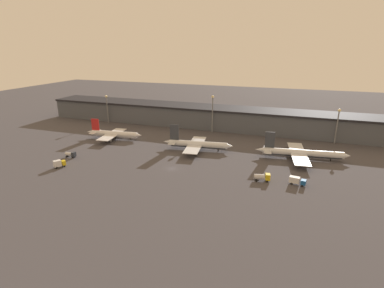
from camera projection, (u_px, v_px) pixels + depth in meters
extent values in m
plane|color=#423F44|center=(172.00, 169.00, 138.22)|extent=(600.00, 600.00, 0.00)
cube|color=#4C515B|center=(215.00, 118.00, 205.90)|extent=(251.49, 20.89, 13.10)
cube|color=black|center=(216.00, 108.00, 203.66)|extent=(251.49, 22.89, 1.20)
cylinder|color=silver|center=(114.00, 134.00, 181.07)|extent=(28.95, 7.18, 3.42)
cylinder|color=silver|center=(114.00, 135.00, 181.26)|extent=(27.46, 6.48, 2.91)
cone|color=silver|center=(138.00, 135.00, 178.13)|extent=(4.50, 3.77, 3.25)
cone|color=silver|center=(91.00, 132.00, 183.96)|extent=(5.47, 3.56, 2.91)
cube|color=red|center=(95.00, 124.00, 181.74)|extent=(4.81, 1.03, 7.03)
cube|color=silver|center=(95.00, 132.00, 183.32)|extent=(4.65, 9.89, 0.24)
cube|color=silver|center=(112.00, 134.00, 181.48)|extent=(10.95, 27.23, 0.36)
cylinder|color=gray|center=(119.00, 133.00, 188.58)|extent=(3.98, 2.36, 1.88)
cylinder|color=gray|center=(108.00, 140.00, 174.80)|extent=(3.98, 2.36, 1.88)
cylinder|color=black|center=(130.00, 139.00, 179.93)|extent=(0.50, 0.50, 1.54)
cylinder|color=black|center=(114.00, 137.00, 183.40)|extent=(0.50, 0.50, 1.54)
cylinder|color=black|center=(112.00, 138.00, 180.85)|extent=(0.50, 0.50, 1.54)
cylinder|color=silver|center=(198.00, 144.00, 161.96)|extent=(31.63, 7.55, 3.45)
cylinder|color=#333842|center=(198.00, 145.00, 162.15)|extent=(30.01, 6.83, 2.93)
cone|color=silver|center=(229.00, 146.00, 158.76)|extent=(4.53, 3.79, 3.27)
cone|color=silver|center=(168.00, 142.00, 165.11)|extent=(5.51, 3.58, 2.93)
cube|color=#333842|center=(174.00, 132.00, 162.61)|extent=(4.83, 1.03, 8.52)
cube|color=silver|center=(173.00, 142.00, 164.44)|extent=(4.83, 11.10, 0.24)
cube|color=silver|center=(195.00, 145.00, 162.40)|extent=(11.44, 30.57, 0.36)
cylinder|color=gray|center=(200.00, 142.00, 170.36)|extent=(4.01, 2.38, 1.89)
cylinder|color=gray|center=(194.00, 152.00, 154.82)|extent=(4.01, 2.38, 1.89)
cylinder|color=black|center=(218.00, 150.00, 160.64)|extent=(0.50, 0.50, 1.55)
cylinder|color=black|center=(196.00, 148.00, 164.33)|extent=(0.50, 0.50, 1.55)
cylinder|color=black|center=(195.00, 149.00, 161.76)|extent=(0.50, 0.50, 1.55)
cylinder|color=silver|center=(302.00, 153.00, 148.96)|extent=(38.67, 8.44, 3.40)
cylinder|color=#333842|center=(302.00, 154.00, 149.14)|extent=(36.70, 7.68, 2.89)
cone|color=silver|center=(346.00, 156.00, 145.08)|extent=(4.46, 3.73, 3.23)
cone|color=silver|center=(260.00, 150.00, 152.78)|extent=(5.43, 3.53, 2.89)
cube|color=#333842|center=(270.00, 140.00, 150.23)|extent=(4.77, 1.02, 8.20)
cube|color=silver|center=(268.00, 150.00, 152.03)|extent=(4.97, 12.56, 0.24)
cube|color=silver|center=(298.00, 153.00, 149.46)|extent=(11.87, 34.63, 0.36)
cylinder|color=gray|center=(298.00, 150.00, 158.45)|extent=(3.95, 2.34, 1.87)
cylinder|color=gray|center=(303.00, 163.00, 140.76)|extent=(3.95, 2.34, 1.87)
cylinder|color=black|center=(331.00, 159.00, 147.15)|extent=(0.50, 0.50, 1.53)
cylinder|color=black|center=(297.00, 156.00, 151.36)|extent=(0.50, 0.50, 1.53)
cylinder|color=black|center=(298.00, 158.00, 148.83)|extent=(0.50, 0.50, 1.53)
cube|color=#195199|center=(303.00, 182.00, 120.60)|extent=(2.29, 2.54, 1.90)
cube|color=silver|center=(294.00, 180.00, 122.09)|extent=(4.33, 2.88, 2.53)
cylinder|color=black|center=(303.00, 184.00, 121.77)|extent=(0.98, 0.70, 0.90)
cylinder|color=black|center=(302.00, 186.00, 120.37)|extent=(0.98, 0.70, 0.90)
cylinder|color=black|center=(292.00, 182.00, 123.66)|extent=(0.98, 0.70, 0.90)
cylinder|color=black|center=(292.00, 183.00, 122.26)|extent=(0.98, 0.70, 0.90)
cube|color=gold|center=(268.00, 177.00, 124.69)|extent=(2.33, 2.83, 2.57)
cylinder|color=#B7B7BC|center=(259.00, 177.00, 125.18)|extent=(4.50, 3.04, 2.26)
cylinder|color=black|center=(267.00, 179.00, 126.10)|extent=(1.01, 0.79, 0.90)
cylinder|color=black|center=(267.00, 181.00, 124.33)|extent=(1.01, 0.79, 0.90)
cylinder|color=black|center=(256.00, 179.00, 126.63)|extent=(1.01, 0.79, 0.90)
cylinder|color=black|center=(257.00, 181.00, 124.86)|extent=(1.01, 0.79, 0.90)
cube|color=#282D38|center=(74.00, 154.00, 151.01)|extent=(1.65, 2.11, 2.24)
cylinder|color=#B7B7BC|center=(69.00, 154.00, 151.90)|extent=(3.57, 1.97, 1.86)
cylinder|color=black|center=(75.00, 156.00, 152.21)|extent=(0.92, 0.54, 0.90)
cylinder|color=black|center=(73.00, 157.00, 150.80)|extent=(0.92, 0.54, 0.90)
cylinder|color=black|center=(69.00, 156.00, 153.23)|extent=(0.92, 0.54, 0.90)
cylinder|color=black|center=(67.00, 157.00, 151.83)|extent=(0.92, 0.54, 0.90)
cube|color=gold|center=(64.00, 163.00, 140.26)|extent=(2.61, 2.43, 2.15)
cube|color=silver|center=(57.00, 163.00, 138.47)|extent=(3.48, 3.84, 2.86)
cylinder|color=black|center=(63.00, 165.00, 141.17)|extent=(0.92, 1.04, 0.90)
cylinder|color=black|center=(64.00, 166.00, 140.01)|extent=(0.92, 1.04, 0.90)
cylinder|color=black|center=(56.00, 167.00, 139.18)|extent=(0.92, 1.04, 0.90)
cylinder|color=black|center=(57.00, 168.00, 138.02)|extent=(0.92, 1.04, 0.90)
cylinder|color=slate|center=(108.00, 110.00, 218.35)|extent=(0.70, 0.70, 18.61)
sphere|color=beige|center=(106.00, 96.00, 215.24)|extent=(1.80, 1.80, 1.80)
cylinder|color=slate|center=(212.00, 115.00, 193.01)|extent=(0.70, 0.70, 22.64)
sphere|color=beige|center=(213.00, 97.00, 189.27)|extent=(1.80, 1.80, 1.80)
cylinder|color=slate|center=(337.00, 128.00, 170.67)|extent=(0.70, 0.70, 18.92)
sphere|color=beige|center=(339.00, 110.00, 167.51)|extent=(1.80, 1.80, 1.80)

